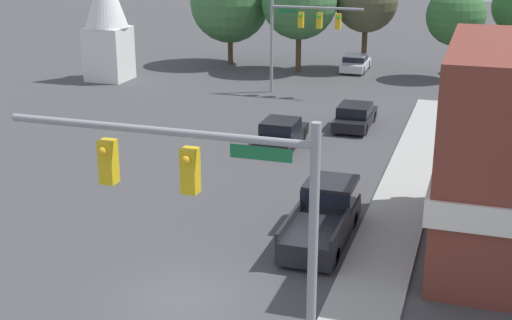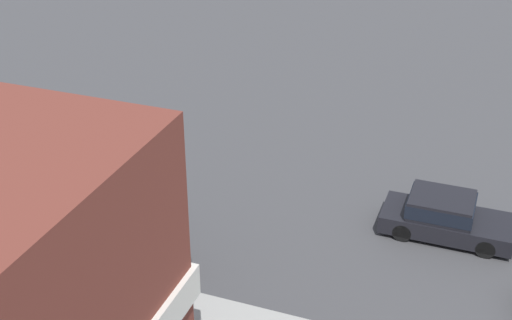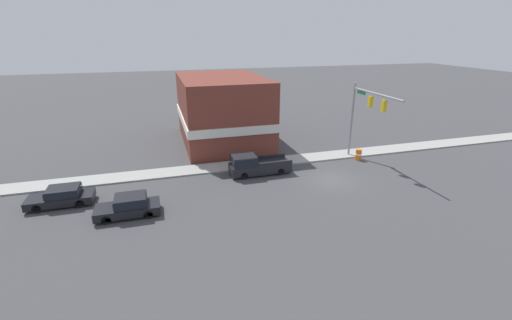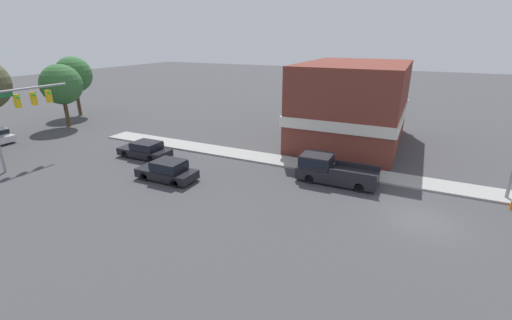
{
  "view_description": "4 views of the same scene",
  "coord_description": "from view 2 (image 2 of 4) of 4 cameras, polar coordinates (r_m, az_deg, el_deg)",
  "views": [
    {
      "loc": [
        8.61,
        -18.78,
        11.62
      ],
      "look_at": [
        -0.14,
        8.19,
        2.18
      ],
      "focal_mm": 50.0,
      "sensor_mm": 36.0,
      "label": 1
    },
    {
      "loc": [
        20.23,
        18.28,
        14.22
      ],
      "look_at": [
        -1.15,
        10.27,
        1.91
      ],
      "focal_mm": 50.0,
      "sensor_mm": 36.0,
      "label": 2
    },
    {
      "loc": [
        -25.21,
        14.46,
        12.52
      ],
      "look_at": [
        -0.46,
        7.23,
        2.84
      ],
      "focal_mm": 24.0,
      "sensor_mm": 36.0,
      "label": 3
    },
    {
      "loc": [
        -19.87,
        1.1,
        10.02
      ],
      "look_at": [
        -1.08,
        10.14,
        2.49
      ],
      "focal_mm": 24.0,
      "sensor_mm": 36.0,
      "label": 4
    }
  ],
  "objects": [
    {
      "name": "car_lead",
      "position": [
        25.66,
        14.85,
        -4.3
      ],
      "size": [
        1.95,
        4.5,
        1.52
      ],
      "color": "black",
      "rests_on": "ground"
    },
    {
      "name": "pickup_truck_parked",
      "position": [
        24.63,
        -12.34,
        -5.02
      ],
      "size": [
        2.05,
        5.66,
        1.94
      ],
      "color": "black",
      "rests_on": "ground"
    },
    {
      "name": "ground_plane",
      "position": [
        30.76,
        -19.02,
        -0.89
      ],
      "size": [
        200.0,
        200.0,
        0.0
      ],
      "primitive_type": "plane",
      "color": "#424244"
    }
  ]
}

